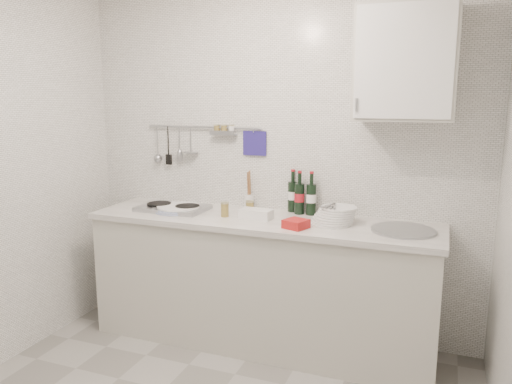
% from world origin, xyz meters
% --- Properties ---
extents(back_wall, '(3.00, 0.02, 2.50)m').
position_xyz_m(back_wall, '(0.00, 1.40, 1.25)').
color(back_wall, silver).
rests_on(back_wall, floor).
extents(counter, '(2.44, 0.64, 0.96)m').
position_xyz_m(counter, '(0.01, 1.10, 0.43)').
color(counter, '#B4B2A6').
rests_on(counter, floor).
extents(wall_rail, '(0.98, 0.09, 0.34)m').
position_xyz_m(wall_rail, '(-0.60, 1.37, 1.43)').
color(wall_rail, '#93969B').
rests_on(wall_rail, back_wall).
extents(wall_cabinet, '(0.60, 0.38, 0.70)m').
position_xyz_m(wall_cabinet, '(0.90, 1.22, 1.95)').
color(wall_cabinet, '#B4B2A6').
rests_on(wall_cabinet, back_wall).
extents(plate_stack_hob, '(0.33, 0.33, 0.04)m').
position_xyz_m(plate_stack_hob, '(-0.65, 1.08, 0.94)').
color(plate_stack_hob, '#536FBE').
rests_on(plate_stack_hob, counter).
extents(plate_stack_sink, '(0.31, 0.29, 0.12)m').
position_xyz_m(plate_stack_sink, '(0.51, 1.13, 0.98)').
color(plate_stack_sink, white).
rests_on(plate_stack_sink, counter).
extents(wine_bottles, '(0.23, 0.13, 0.31)m').
position_xyz_m(wine_bottles, '(0.21, 1.34, 1.07)').
color(wine_bottles, black).
rests_on(wine_bottles, counter).
extents(butter_dish, '(0.23, 0.13, 0.07)m').
position_xyz_m(butter_dish, '(-0.03, 1.08, 0.95)').
color(butter_dish, white).
rests_on(butter_dish, counter).
extents(strawberry_punnet, '(0.17, 0.17, 0.06)m').
position_xyz_m(strawberry_punnet, '(0.30, 0.93, 0.95)').
color(strawberry_punnet, red).
rests_on(strawberry_punnet, counter).
extents(utensil_crock, '(0.07, 0.07, 0.29)m').
position_xyz_m(utensil_crock, '(-0.19, 1.34, 0.99)').
color(utensil_crock, white).
rests_on(utensil_crock, counter).
extents(jar_a, '(0.06, 0.06, 0.09)m').
position_xyz_m(jar_a, '(-0.14, 1.23, 0.96)').
color(jar_a, olive).
rests_on(jar_a, counter).
extents(jar_b, '(0.07, 0.07, 0.07)m').
position_xyz_m(jar_b, '(0.52, 1.28, 0.96)').
color(jar_b, olive).
rests_on(jar_b, counter).
extents(jar_c, '(0.07, 0.07, 0.09)m').
position_xyz_m(jar_c, '(0.54, 1.18, 0.96)').
color(jar_c, olive).
rests_on(jar_c, counter).
extents(jar_d, '(0.06, 0.06, 0.10)m').
position_xyz_m(jar_d, '(-0.26, 1.05, 0.97)').
color(jar_d, olive).
rests_on(jar_d, counter).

